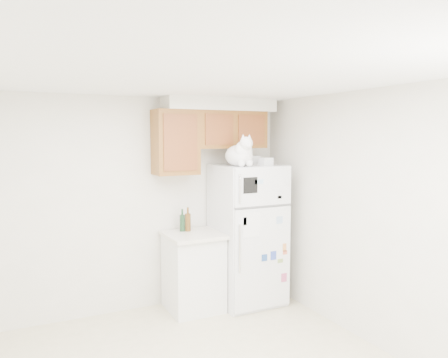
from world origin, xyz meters
TOP-DOWN VIEW (x-y plane):
  - room_shell at (0.12, 0.24)m, footprint 3.84×4.04m
  - refrigerator at (1.34, 1.61)m, footprint 0.76×0.78m
  - base_counter at (0.65, 1.68)m, footprint 0.64×0.64m
  - cat at (1.16, 1.46)m, footprint 0.36×0.53m
  - storage_box_back at (1.49, 1.77)m, footprint 0.18×0.13m
  - storage_box_front at (1.52, 1.48)m, footprint 0.17×0.14m
  - bottle_green at (0.57, 1.82)m, footprint 0.06×0.06m
  - bottle_amber at (0.64, 1.79)m, footprint 0.07×0.07m

SIDE VIEW (x-z plane):
  - base_counter at x=0.65m, z-range 0.00..0.92m
  - refrigerator at x=1.34m, z-range 0.00..1.70m
  - bottle_green at x=0.57m, z-range 0.92..1.19m
  - bottle_amber at x=0.64m, z-range 0.92..1.21m
  - room_shell at x=0.12m, z-range 0.41..2.93m
  - storage_box_front at x=1.52m, z-range 1.70..1.79m
  - storage_box_back at x=1.49m, z-range 1.70..1.80m
  - cat at x=1.16m, z-range 1.65..2.03m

